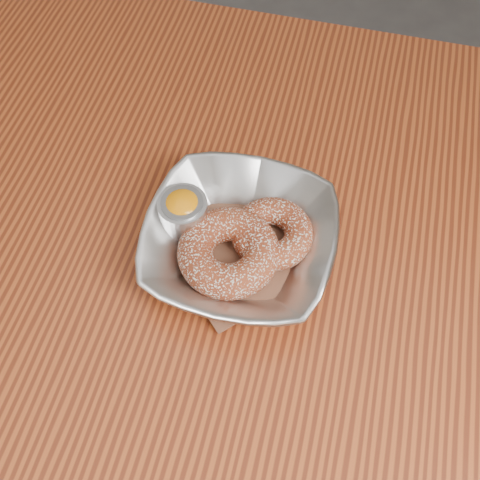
% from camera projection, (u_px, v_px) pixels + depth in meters
% --- Properties ---
extents(ground_plane, '(4.00, 4.00, 0.00)m').
position_uv_depth(ground_plane, '(244.00, 409.00, 1.29)').
color(ground_plane, '#565659').
rests_on(ground_plane, ground).
extents(table, '(1.20, 0.80, 0.75)m').
position_uv_depth(table, '(248.00, 281.00, 0.73)').
color(table, maroon).
rests_on(table, ground_plane).
extents(serving_bowl, '(0.21, 0.21, 0.05)m').
position_uv_depth(serving_bowl, '(240.00, 242.00, 0.61)').
color(serving_bowl, silver).
rests_on(serving_bowl, table).
extents(parchment, '(0.20, 0.20, 0.00)m').
position_uv_depth(parchment, '(240.00, 250.00, 0.63)').
color(parchment, brown).
rests_on(parchment, table).
extents(donut_back, '(0.12, 0.12, 0.03)m').
position_uv_depth(donut_back, '(272.00, 233.00, 0.62)').
color(donut_back, maroon).
rests_on(donut_back, parchment).
extents(donut_front, '(0.14, 0.14, 0.04)m').
position_uv_depth(donut_front, '(229.00, 252.00, 0.60)').
color(donut_front, maroon).
rests_on(donut_front, parchment).
extents(ramekin, '(0.05, 0.05, 0.06)m').
position_uv_depth(ramekin, '(184.00, 214.00, 0.62)').
color(ramekin, silver).
rests_on(ramekin, table).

